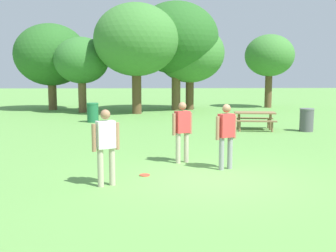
{
  "coord_description": "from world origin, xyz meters",
  "views": [
    {
      "loc": [
        -1.43,
        -8.87,
        2.37
      ],
      "look_at": [
        -0.97,
        1.69,
        1.0
      ],
      "focal_mm": 42.79,
      "sensor_mm": 36.0,
      "label": 1
    }
  ],
  "objects": [
    {
      "name": "ground_plane",
      "position": [
        0.0,
        0.0,
        0.0
      ],
      "size": [
        120.0,
        120.0,
        0.0
      ],
      "primitive_type": "plane",
      "color": "#609947"
    },
    {
      "name": "person_thrower",
      "position": [
        0.44,
        0.88,
        0.94
      ],
      "size": [
        0.56,
        0.36,
        1.64
      ],
      "color": "gray",
      "rests_on": "ground"
    },
    {
      "name": "person_catcher",
      "position": [
        -2.38,
        -0.5,
        0.94
      ],
      "size": [
        0.56,
        0.36,
        1.64
      ],
      "color": "#B7AD93",
      "rests_on": "ground"
    },
    {
      "name": "person_bystander",
      "position": [
        -0.59,
        1.68,
        0.94
      ],
      "size": [
        0.55,
        0.37,
        1.64
      ],
      "color": "#B7AD93",
      "rests_on": "ground"
    },
    {
      "name": "frisbee",
      "position": [
        -1.58,
        0.34,
        0.01
      ],
      "size": [
        0.24,
        0.24,
        0.03
      ],
      "primitive_type": "cylinder",
      "color": "#E04733",
      "rests_on": "ground"
    },
    {
      "name": "picnic_table_near",
      "position": [
        3.02,
        7.96,
        0.56
      ],
      "size": [
        1.9,
        1.67,
        0.77
      ],
      "color": "olive",
      "rests_on": "ground"
    },
    {
      "name": "trash_can_beside_table",
      "position": [
        5.07,
        7.42,
        0.48
      ],
      "size": [
        0.59,
        0.59,
        0.96
      ],
      "color": "#515156",
      "rests_on": "ground"
    },
    {
      "name": "trash_can_further_along",
      "position": [
        -4.3,
        11.05,
        0.48
      ],
      "size": [
        0.59,
        0.59,
        0.96
      ],
      "color": "#1E663D",
      "rests_on": "ground"
    },
    {
      "name": "tree_tall_left",
      "position": [
        -8.0,
        18.3,
        3.63
      ],
      "size": [
        4.78,
        4.78,
        5.68
      ],
      "color": "brown",
      "rests_on": "ground"
    },
    {
      "name": "tree_broad_center",
      "position": [
        -5.67,
        16.3,
        3.19
      ],
      "size": [
        3.35,
        3.35,
        4.65
      ],
      "color": "brown",
      "rests_on": "ground"
    },
    {
      "name": "tree_far_right",
      "position": [
        -2.26,
        15.33,
        4.37
      ],
      "size": [
        5.04,
        5.04,
        6.54
      ],
      "color": "brown",
      "rests_on": "ground"
    },
    {
      "name": "tree_slender_mid",
      "position": [
        0.27,
        17.63,
        4.69
      ],
      "size": [
        5.5,
        5.5,
        7.05
      ],
      "color": "brown",
      "rests_on": "ground"
    },
    {
      "name": "tree_back_left",
      "position": [
        1.21,
        18.04,
        3.74
      ],
      "size": [
        4.58,
        4.58,
        5.71
      ],
      "color": "brown",
      "rests_on": "ground"
    },
    {
      "name": "tree_back_right",
      "position": [
        7.0,
        19.46,
        3.65
      ],
      "size": [
        3.46,
        3.46,
        5.16
      ],
      "color": "brown",
      "rests_on": "ground"
    }
  ]
}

